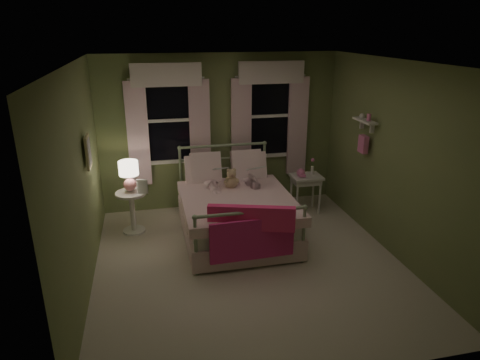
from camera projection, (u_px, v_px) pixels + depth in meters
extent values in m
plane|color=beige|center=(249.00, 263.00, 5.73)|extent=(4.20, 4.20, 0.00)
plane|color=white|center=(250.00, 62.00, 4.85)|extent=(4.20, 4.20, 0.00)
plane|color=#788751|center=(220.00, 132.00, 7.22)|extent=(4.00, 0.00, 4.00)
plane|color=#788751|center=(313.00, 254.00, 3.36)|extent=(4.00, 0.00, 4.00)
plane|color=#788751|center=(80.00, 183.00, 4.88)|extent=(0.00, 4.20, 4.20)
plane|color=#788751|center=(395.00, 161.00, 5.70)|extent=(0.00, 4.20, 4.20)
cube|color=white|center=(235.00, 210.00, 6.35)|extent=(1.44, 1.94, 0.26)
cube|color=white|center=(235.00, 224.00, 6.44)|extent=(1.54, 2.02, 0.30)
cube|color=white|center=(237.00, 202.00, 6.16)|extent=(1.58, 1.75, 0.14)
cylinder|color=#9EB793|center=(189.00, 221.00, 6.25)|extent=(0.04, 1.90, 0.04)
cylinder|color=#9EB793|center=(279.00, 213.00, 6.54)|extent=(0.04, 1.90, 0.04)
cylinder|color=#9EB793|center=(181.00, 182.00, 7.05)|extent=(0.04, 0.04, 1.15)
cylinder|color=#9EB793|center=(264.00, 175.00, 7.34)|extent=(0.04, 0.04, 1.15)
sphere|color=#9EB793|center=(179.00, 148.00, 6.85)|extent=(0.07, 0.07, 0.07)
sphere|color=#9EB793|center=(265.00, 143.00, 7.14)|extent=(0.07, 0.07, 0.07)
cylinder|color=#9EB793|center=(223.00, 145.00, 7.00)|extent=(1.42, 0.04, 0.04)
cylinder|color=#9EB793|center=(223.00, 158.00, 7.07)|extent=(1.38, 0.03, 0.03)
cylinder|color=#9EB793|center=(196.00, 247.00, 5.33)|extent=(0.04, 0.04, 0.80)
cylinder|color=#9EB793|center=(303.00, 235.00, 5.62)|extent=(0.04, 0.04, 0.80)
sphere|color=#9EB793|center=(195.00, 217.00, 5.19)|extent=(0.07, 0.07, 0.07)
sphere|color=#9EB793|center=(305.00, 207.00, 5.48)|extent=(0.07, 0.07, 0.07)
cylinder|color=#9EB793|center=(251.00, 212.00, 5.34)|extent=(1.42, 0.04, 0.04)
cube|color=white|center=(203.00, 172.00, 6.79)|extent=(0.55, 0.32, 0.57)
cube|color=white|center=(249.00, 169.00, 6.95)|extent=(0.55, 0.32, 0.57)
cube|color=white|center=(206.00, 167.00, 6.77)|extent=(0.48, 0.30, 0.51)
cube|color=white|center=(246.00, 165.00, 6.91)|extent=(0.48, 0.30, 0.51)
cube|color=#F83074|center=(251.00, 218.00, 5.36)|extent=(1.08, 0.42, 0.32)
cube|color=#DD2B7C|center=(252.00, 240.00, 5.39)|extent=(1.10, 0.07, 0.55)
imported|color=#F7D1DD|center=(211.00, 167.00, 6.53)|extent=(0.29, 0.20, 0.77)
imported|color=#F7D1DD|center=(247.00, 167.00, 6.65)|extent=(0.39, 0.33, 0.71)
imported|color=beige|center=(214.00, 172.00, 6.30)|extent=(0.21, 0.13, 0.26)
imported|color=beige|center=(251.00, 172.00, 6.43)|extent=(0.22, 0.17, 0.26)
sphere|color=tan|center=(231.00, 182.00, 6.52)|extent=(0.20, 0.20, 0.20)
sphere|color=tan|center=(231.00, 174.00, 6.45)|extent=(0.15, 0.15, 0.15)
sphere|color=tan|center=(228.00, 171.00, 6.43)|extent=(0.06, 0.06, 0.06)
sphere|color=tan|center=(234.00, 170.00, 6.44)|extent=(0.06, 0.06, 0.06)
sphere|color=tan|center=(226.00, 182.00, 6.47)|extent=(0.08, 0.08, 0.08)
sphere|color=tan|center=(237.00, 181.00, 6.50)|extent=(0.08, 0.08, 0.08)
sphere|color=#8C6B51|center=(232.00, 175.00, 6.40)|extent=(0.05, 0.05, 0.05)
cylinder|color=white|center=(131.00, 193.00, 6.40)|extent=(0.46, 0.46, 0.04)
cylinder|color=white|center=(133.00, 212.00, 6.50)|extent=(0.08, 0.08, 0.60)
cylinder|color=white|center=(134.00, 230.00, 6.61)|extent=(0.34, 0.34, 0.03)
sphere|color=pink|center=(130.00, 185.00, 6.35)|extent=(0.19, 0.19, 0.19)
cylinder|color=pink|center=(129.00, 177.00, 6.31)|extent=(0.03, 0.03, 0.11)
cylinder|color=#FFEAC6|center=(128.00, 168.00, 6.26)|extent=(0.29, 0.29, 0.21)
imported|color=beige|center=(137.00, 193.00, 6.34)|extent=(0.23, 0.26, 0.02)
cube|color=white|center=(306.00, 177.00, 7.11)|extent=(0.50, 0.40, 0.04)
cube|color=white|center=(306.00, 181.00, 7.13)|extent=(0.44, 0.34, 0.08)
cylinder|color=white|center=(297.00, 199.00, 7.04)|extent=(0.04, 0.04, 0.60)
cylinder|color=white|center=(320.00, 197.00, 7.12)|extent=(0.04, 0.04, 0.60)
cylinder|color=white|center=(291.00, 192.00, 7.31)|extent=(0.04, 0.04, 0.60)
cylinder|color=white|center=(313.00, 191.00, 7.39)|extent=(0.04, 0.04, 0.60)
sphere|color=pink|center=(301.00, 173.00, 7.06)|extent=(0.14, 0.14, 0.14)
cube|color=pink|center=(303.00, 176.00, 6.98)|extent=(0.11, 0.07, 0.04)
cylinder|color=white|center=(312.00, 170.00, 7.15)|extent=(0.05, 0.05, 0.14)
cylinder|color=#4C7F3F|center=(313.00, 164.00, 7.11)|extent=(0.01, 0.01, 0.12)
sphere|color=pink|center=(313.00, 160.00, 7.09)|extent=(0.06, 0.06, 0.06)
cube|color=black|center=(169.00, 120.00, 6.95)|extent=(0.76, 0.02, 1.35)
cube|color=white|center=(166.00, 76.00, 6.69)|extent=(0.84, 0.05, 0.06)
cube|color=white|center=(171.00, 162.00, 7.17)|extent=(0.84, 0.05, 0.06)
cube|color=white|center=(143.00, 122.00, 6.85)|extent=(0.06, 0.05, 1.40)
cube|color=white|center=(193.00, 119.00, 7.01)|extent=(0.06, 0.05, 1.40)
cube|color=white|center=(169.00, 120.00, 6.93)|extent=(0.76, 0.04, 0.05)
cube|color=white|center=(138.00, 135.00, 6.85)|extent=(0.34, 0.06, 1.70)
cube|color=silver|center=(200.00, 132.00, 7.06)|extent=(0.34, 0.06, 1.70)
cube|color=white|center=(166.00, 75.00, 6.62)|extent=(1.10, 0.08, 0.36)
cylinder|color=white|center=(166.00, 78.00, 6.68)|extent=(1.20, 0.03, 0.03)
cube|color=black|center=(269.00, 116.00, 7.30)|extent=(0.76, 0.02, 1.35)
cube|color=white|center=(270.00, 74.00, 7.04)|extent=(0.84, 0.05, 0.06)
cube|color=white|center=(268.00, 155.00, 7.51)|extent=(0.84, 0.05, 0.06)
cube|color=white|center=(246.00, 117.00, 7.20)|extent=(0.06, 0.05, 1.40)
cube|color=white|center=(292.00, 115.00, 7.36)|extent=(0.06, 0.05, 1.40)
cube|color=white|center=(269.00, 116.00, 7.28)|extent=(0.76, 0.04, 0.05)
cube|color=silver|center=(241.00, 130.00, 7.20)|extent=(0.34, 0.06, 1.70)
cube|color=white|center=(297.00, 127.00, 7.41)|extent=(0.34, 0.06, 1.70)
cube|color=white|center=(271.00, 72.00, 6.97)|extent=(1.10, 0.08, 0.36)
cylinder|color=white|center=(271.00, 76.00, 7.03)|extent=(1.20, 0.03, 0.03)
cube|color=white|center=(365.00, 121.00, 6.19)|extent=(0.15, 0.50, 0.03)
cube|color=white|center=(372.00, 128.00, 6.08)|extent=(0.06, 0.03, 0.14)
cube|color=white|center=(362.00, 124.00, 6.36)|extent=(0.06, 0.03, 0.14)
cylinder|color=pink|center=(369.00, 117.00, 6.07)|extent=(0.06, 0.06, 0.10)
sphere|color=white|center=(362.00, 116.00, 6.26)|extent=(0.08, 0.08, 0.08)
cube|color=pink|center=(363.00, 144.00, 6.31)|extent=(0.08, 0.18, 0.26)
cube|color=beige|center=(88.00, 152.00, 5.38)|extent=(0.03, 0.32, 0.42)
cube|color=silver|center=(89.00, 152.00, 5.38)|extent=(0.01, 0.25, 0.34)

